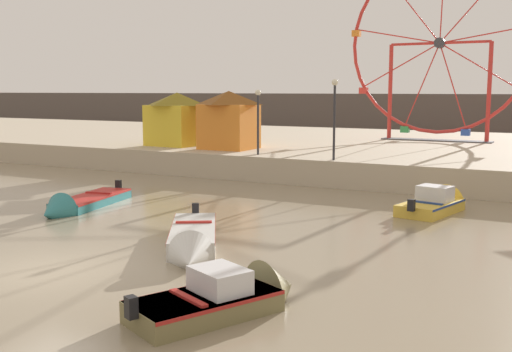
{
  "coord_description": "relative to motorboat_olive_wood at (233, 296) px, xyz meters",
  "views": [
    {
      "loc": [
        12.47,
        -11.47,
        4.78
      ],
      "look_at": [
        0.67,
        10.59,
        1.3
      ],
      "focal_mm": 43.41,
      "sensor_mm": 36.0,
      "label": 1
    }
  ],
  "objects": [
    {
      "name": "carnival_booth_orange_canopy",
      "position": [
        -12.04,
        20.18,
        2.79
      ],
      "size": [
        3.24,
        2.85,
        3.41
      ],
      "rotation": [
        0.0,
        0.0,
        0.0
      ],
      "color": "orange",
      "rests_on": "quay_promenade"
    },
    {
      "name": "motorboat_mustard_yellow",
      "position": [
        1.56,
        13.63,
        -0.0
      ],
      "size": [
        2.3,
        4.29,
        1.56
      ],
      "rotation": [
        0.0,
        0.0,
        1.37
      ],
      "color": "gold",
      "rests_on": "ground_plane"
    },
    {
      "name": "quay_promenade",
      "position": [
        -5.87,
        29.9,
        0.35
      ],
      "size": [
        110.0,
        25.93,
        1.33
      ],
      "primitive_type": "cube",
      "color": "#B7A88E",
      "rests_on": "ground_plane"
    },
    {
      "name": "ferris_wheel_red_frame",
      "position": [
        -2.48,
        31.94,
        7.4
      ],
      "size": [
        12.36,
        1.2,
        12.71
      ],
      "color": "red",
      "rests_on": "quay_promenade"
    },
    {
      "name": "distant_town_skyline",
      "position": [
        -5.87,
        54.45,
        1.89
      ],
      "size": [
        140.0,
        3.0,
        4.4
      ],
      "primitive_type": "cube",
      "color": "#564C47",
      "rests_on": "ground_plane"
    },
    {
      "name": "motorboat_olive_wood",
      "position": [
        0.0,
        0.0,
        0.0
      ],
      "size": [
        3.03,
        4.28,
        1.49
      ],
      "rotation": [
        0.0,
        0.0,
        1.14
      ],
      "color": "olive",
      "rests_on": "ground_plane"
    },
    {
      "name": "carnival_booth_yellow_awning",
      "position": [
        -16.16,
        20.78,
        2.73
      ],
      "size": [
        3.67,
        3.56,
        3.31
      ],
      "rotation": [
        0.0,
        0.0,
        -0.08
      ],
      "color": "yellow",
      "rests_on": "quay_promenade"
    },
    {
      "name": "ground_plane",
      "position": [
        -5.87,
        0.19,
        -0.31
      ],
      "size": [
        240.0,
        240.0,
        0.0
      ],
      "primitive_type": "plane",
      "color": "gray"
    },
    {
      "name": "promenade_lamp_near",
      "position": [
        -4.39,
        17.46,
        3.62
      ],
      "size": [
        0.32,
        0.32,
        3.99
      ],
      "color": "#2D2D33",
      "rests_on": "quay_promenade"
    },
    {
      "name": "motorboat_teal_painted",
      "position": [
        -11.29,
        6.9,
        -0.09
      ],
      "size": [
        2.47,
        5.75,
        1.33
      ],
      "rotation": [
        0.0,
        0.0,
        4.92
      ],
      "color": "teal",
      "rests_on": "ground_plane"
    },
    {
      "name": "promenade_lamp_far",
      "position": [
        -8.96,
        18.04,
        3.33
      ],
      "size": [
        0.32,
        0.32,
        3.49
      ],
      "color": "#2D2D33",
      "rests_on": "quay_promenade"
    },
    {
      "name": "motorboat_pale_grey",
      "position": [
        -3.58,
        3.7,
        -0.02
      ],
      "size": [
        4.03,
        5.38,
        1.29
      ],
      "rotation": [
        0.0,
        0.0,
        5.27
      ],
      "color": "silver",
      "rests_on": "ground_plane"
    }
  ]
}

